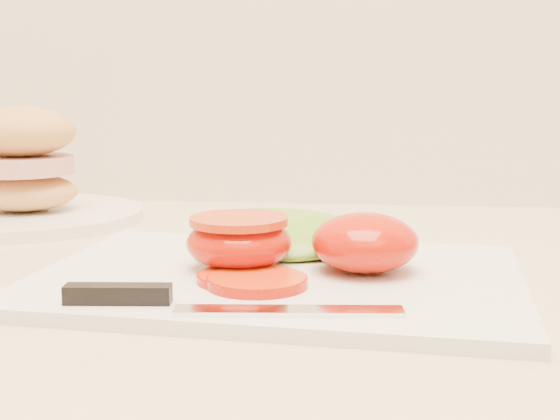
# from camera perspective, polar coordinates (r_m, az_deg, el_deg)

# --- Properties ---
(cutting_board) EXTENTS (0.37, 0.29, 0.01)m
(cutting_board) POSITION_cam_1_polar(r_m,az_deg,el_deg) (0.58, -0.11, -5.05)
(cutting_board) COLOR silver
(cutting_board) RESTS_ON counter
(tomato_half_dome) EXTENTS (0.08, 0.08, 0.04)m
(tomato_half_dome) POSITION_cam_1_polar(r_m,az_deg,el_deg) (0.58, 6.23, -2.37)
(tomato_half_dome) COLOR red
(tomato_half_dome) RESTS_ON cutting_board
(tomato_half_cut) EXTENTS (0.08, 0.08, 0.04)m
(tomato_half_cut) POSITION_cam_1_polar(r_m,az_deg,el_deg) (0.58, -3.01, -2.23)
(tomato_half_cut) COLOR red
(tomato_half_cut) RESTS_ON cutting_board
(tomato_slice_0) EXTENTS (0.07, 0.07, 0.01)m
(tomato_slice_0) POSITION_cam_1_polar(r_m,az_deg,el_deg) (0.54, -1.69, -5.24)
(tomato_slice_0) COLOR #D0450B
(tomato_slice_0) RESTS_ON cutting_board
(tomato_slice_1) EXTENTS (0.06, 0.06, 0.01)m
(tomato_slice_1) POSITION_cam_1_polar(r_m,az_deg,el_deg) (0.55, -2.90, -4.97)
(tomato_slice_1) COLOR #D0450B
(tomato_slice_1) RESTS_ON cutting_board
(lettuce_leaf_0) EXTENTS (0.15, 0.11, 0.03)m
(lettuce_leaf_0) POSITION_cam_1_polar(r_m,az_deg,el_deg) (0.65, -0.08, -1.80)
(lettuce_leaf_0) COLOR #6CBD32
(lettuce_leaf_0) RESTS_ON cutting_board
(lettuce_leaf_1) EXTENTS (0.13, 0.12, 0.02)m
(lettuce_leaf_1) POSITION_cam_1_polar(r_m,az_deg,el_deg) (0.65, 3.84, -2.02)
(lettuce_leaf_1) COLOR #6CBD32
(lettuce_leaf_1) RESTS_ON cutting_board
(knife) EXTENTS (0.22, 0.04, 0.01)m
(knife) POSITION_cam_1_polar(r_m,az_deg,el_deg) (0.49, -7.10, -6.59)
(knife) COLOR silver
(knife) RESTS_ON cutting_board
(sandwich_plate) EXTENTS (0.25, 0.25, 0.12)m
(sandwich_plate) POSITION_cam_1_polar(r_m,az_deg,el_deg) (0.87, -18.29, 2.08)
(sandwich_plate) COLOR white
(sandwich_plate) RESTS_ON counter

